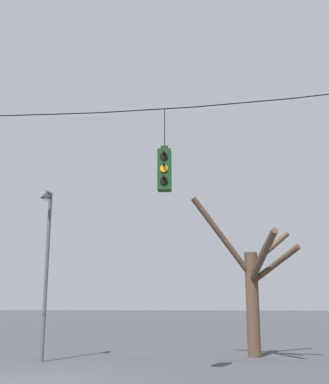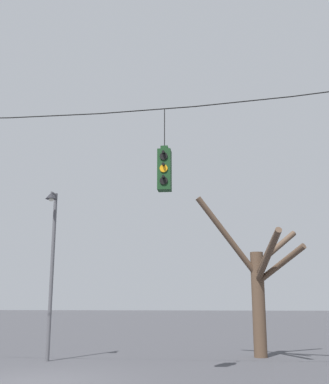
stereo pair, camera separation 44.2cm
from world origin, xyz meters
TOP-DOWN VIEW (x-y plane):
  - ground_plane at (0.00, 0.00)m, footprint 200.00×200.00m
  - span_wire at (0.00, 0.49)m, footprint 17.76×0.03m
  - traffic_light_over_intersection at (3.02, 0.48)m, footprint 0.34×0.46m
  - street_lamp at (-1.10, 3.82)m, footprint 0.38×0.66m
  - bare_tree at (5.67, 5.51)m, footprint 3.63×3.74m

SIDE VIEW (x-z plane):
  - ground_plane at x=0.00m, z-range 0.00..0.00m
  - bare_tree at x=5.67m, z-range -0.20..5.20m
  - street_lamp at x=-1.10m, z-range 0.84..6.23m
  - traffic_light_over_intersection at x=3.02m, z-range 4.02..6.25m
  - span_wire at x=0.00m, z-range 6.66..7.15m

